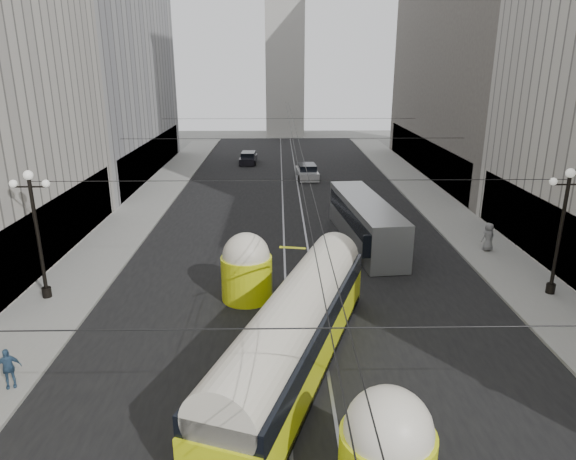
{
  "coord_description": "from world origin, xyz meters",
  "views": [
    {
      "loc": [
        -1.08,
        -5.4,
        11.2
      ],
      "look_at": [
        -0.68,
        15.93,
        4.25
      ],
      "focal_mm": 32.0,
      "sensor_mm": 36.0,
      "label": 1
    }
  ],
  "objects_px": {
    "pedestrian_sidewalk_right": "(488,237)",
    "streetcar": "(295,330)",
    "city_bus": "(365,220)",
    "pedestrian_sidewalk_left": "(8,368)"
  },
  "relations": [
    {
      "from": "pedestrian_sidewalk_right",
      "to": "streetcar",
      "type": "bearing_deg",
      "value": 25.95
    },
    {
      "from": "pedestrian_sidewalk_right",
      "to": "city_bus",
      "type": "bearing_deg",
      "value": -34.5
    },
    {
      "from": "streetcar",
      "to": "pedestrian_sidewalk_right",
      "type": "distance_m",
      "value": 17.59
    },
    {
      "from": "streetcar",
      "to": "pedestrian_sidewalk_right",
      "type": "bearing_deg",
      "value": 45.55
    },
    {
      "from": "streetcar",
      "to": "city_bus",
      "type": "xyz_separation_m",
      "value": [
        5.0,
        14.5,
        -0.13
      ]
    },
    {
      "from": "streetcar",
      "to": "city_bus",
      "type": "distance_m",
      "value": 15.34
    },
    {
      "from": "pedestrian_sidewalk_left",
      "to": "streetcar",
      "type": "bearing_deg",
      "value": -17.39
    },
    {
      "from": "streetcar",
      "to": "pedestrian_sidewalk_left",
      "type": "relative_size",
      "value": 9.94
    },
    {
      "from": "city_bus",
      "to": "pedestrian_sidewalk_right",
      "type": "distance_m",
      "value": 7.59
    },
    {
      "from": "pedestrian_sidewalk_right",
      "to": "pedestrian_sidewalk_left",
      "type": "relative_size",
      "value": 1.16
    }
  ]
}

